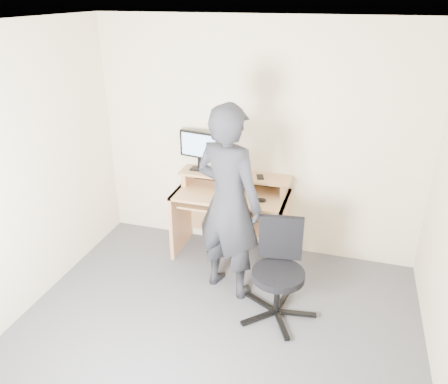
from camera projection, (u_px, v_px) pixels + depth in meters
The scene contains 14 objects.
ground at pixel (206, 350), 3.60m from camera, with size 3.50×3.50×0.00m, color #55565B.
back_wall at pixel (257, 141), 4.60m from camera, with size 3.50×0.02×2.50m, color beige.
ceiling at pixel (199, 27), 2.55m from camera, with size 3.50×3.50×0.02m, color white.
desk at pixel (233, 207), 4.75m from camera, with size 1.20×0.60×0.91m.
monitor at pixel (199, 147), 4.67m from camera, with size 0.45×0.13×0.43m.
external_drive at pixel (227, 163), 4.67m from camera, with size 0.07×0.13×0.20m, color black.
travel_mug at pixel (236, 167), 4.64m from camera, with size 0.07×0.07×0.16m, color silver.
smartphone at pixel (260, 177), 4.58m from camera, with size 0.07×0.13×0.01m, color black.
charger at pixel (205, 172), 4.68m from camera, with size 0.04×0.04×0.04m, color black.
headphones at pixel (214, 169), 4.78m from camera, with size 0.16×0.16×0.02m, color silver.
keyboard at pixel (221, 203), 4.58m from camera, with size 0.46×0.18×0.03m, color black.
mouse at pixel (262, 200), 4.41m from camera, with size 0.10×0.06×0.04m, color black.
office_chair at pixel (279, 266), 3.85m from camera, with size 0.69×0.70×0.88m.
person at pixel (228, 203), 3.98m from camera, with size 0.68×0.45×1.87m, color black.
Camera 1 is at (0.92, -2.56, 2.69)m, focal length 35.00 mm.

